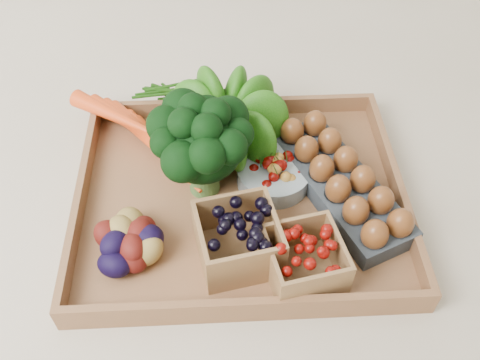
{
  "coord_description": "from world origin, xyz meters",
  "views": [
    {
      "loc": [
        -0.03,
        -0.59,
        0.72
      ],
      "look_at": [
        0.0,
        0.0,
        0.06
      ],
      "focal_mm": 40.0,
      "sensor_mm": 36.0,
      "label": 1
    }
  ],
  "objects_px": {
    "broccoli": "(203,161)",
    "egg_carton": "(339,186)",
    "cherry_bowl": "(274,175)",
    "tray": "(240,200)"
  },
  "relations": [
    {
      "from": "cherry_bowl",
      "to": "egg_carton",
      "type": "bearing_deg",
      "value": -16.16
    },
    {
      "from": "broccoli",
      "to": "egg_carton",
      "type": "relative_size",
      "value": 0.57
    },
    {
      "from": "broccoli",
      "to": "cherry_bowl",
      "type": "height_order",
      "value": "broccoli"
    },
    {
      "from": "broccoli",
      "to": "cherry_bowl",
      "type": "xyz_separation_m",
      "value": [
        0.12,
        0.01,
        -0.05
      ]
    },
    {
      "from": "tray",
      "to": "egg_carton",
      "type": "bearing_deg",
      "value": 0.54
    },
    {
      "from": "broccoli",
      "to": "cherry_bowl",
      "type": "bearing_deg",
      "value": 4.2
    },
    {
      "from": "cherry_bowl",
      "to": "egg_carton",
      "type": "xyz_separation_m",
      "value": [
        0.11,
        -0.03,
        0.0
      ]
    },
    {
      "from": "broccoli",
      "to": "egg_carton",
      "type": "xyz_separation_m",
      "value": [
        0.23,
        -0.02,
        -0.05
      ]
    },
    {
      "from": "tray",
      "to": "egg_carton",
      "type": "distance_m",
      "value": 0.17
    },
    {
      "from": "tray",
      "to": "broccoli",
      "type": "relative_size",
      "value": 3.18
    }
  ]
}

